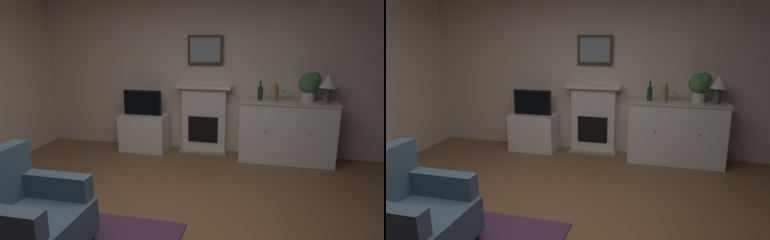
# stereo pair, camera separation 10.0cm
# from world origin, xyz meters

# --- Properties ---
(wall_rear) EXTENTS (5.58, 0.06, 2.60)m
(wall_rear) POSITION_xyz_m (0.00, 2.72, 1.30)
(wall_rear) COLOR beige
(wall_rear) RESTS_ON ground_plane
(fireplace_unit) EXTENTS (0.87, 0.30, 1.10)m
(fireplace_unit) POSITION_xyz_m (0.04, 2.59, 0.55)
(fireplace_unit) COLOR white
(fireplace_unit) RESTS_ON ground_plane
(framed_picture) EXTENTS (0.55, 0.04, 0.45)m
(framed_picture) POSITION_xyz_m (0.04, 2.64, 1.64)
(framed_picture) COLOR #473323
(sideboard_cabinet) EXTENTS (1.40, 0.49, 0.92)m
(sideboard_cabinet) POSITION_xyz_m (1.32, 2.42, 0.46)
(sideboard_cabinet) COLOR white
(sideboard_cabinet) RESTS_ON ground_plane
(table_lamp) EXTENTS (0.26, 0.26, 0.40)m
(table_lamp) POSITION_xyz_m (1.84, 2.42, 1.20)
(table_lamp) COLOR #4C4742
(table_lamp) RESTS_ON sideboard_cabinet
(wine_bottle) EXTENTS (0.08, 0.08, 0.29)m
(wine_bottle) POSITION_xyz_m (0.91, 2.42, 1.03)
(wine_bottle) COLOR #193F1E
(wine_bottle) RESTS_ON sideboard_cabinet
(wine_glass_left) EXTENTS (0.07, 0.07, 0.16)m
(wine_glass_left) POSITION_xyz_m (1.25, 2.44, 1.04)
(wine_glass_left) COLOR silver
(wine_glass_left) RESTS_ON sideboard_cabinet
(wine_glass_center) EXTENTS (0.07, 0.07, 0.16)m
(wine_glass_center) POSITION_xyz_m (1.36, 2.36, 1.04)
(wine_glass_center) COLOR silver
(wine_glass_center) RESTS_ON sideboard_cabinet
(vase_decorative) EXTENTS (0.11, 0.11, 0.28)m
(vase_decorative) POSITION_xyz_m (1.12, 2.37, 1.06)
(vase_decorative) COLOR #9E7F5B
(vase_decorative) RESTS_ON sideboard_cabinet
(tv_cabinet) EXTENTS (0.75, 0.42, 0.60)m
(tv_cabinet) POSITION_xyz_m (-0.94, 2.43, 0.30)
(tv_cabinet) COLOR white
(tv_cabinet) RESTS_ON ground_plane
(tv_set) EXTENTS (0.62, 0.07, 0.40)m
(tv_set) POSITION_xyz_m (-0.94, 2.41, 0.80)
(tv_set) COLOR black
(tv_set) RESTS_ON tv_cabinet
(potted_plant_small) EXTENTS (0.30, 0.30, 0.43)m
(potted_plant_small) POSITION_xyz_m (1.60, 2.46, 1.18)
(potted_plant_small) COLOR beige
(potted_plant_small) RESTS_ON sideboard_cabinet
(armchair) EXTENTS (0.81, 0.78, 0.92)m
(armchair) POSITION_xyz_m (-0.89, -0.44, 0.38)
(armchair) COLOR #3F596B
(armchair) RESTS_ON ground_plane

